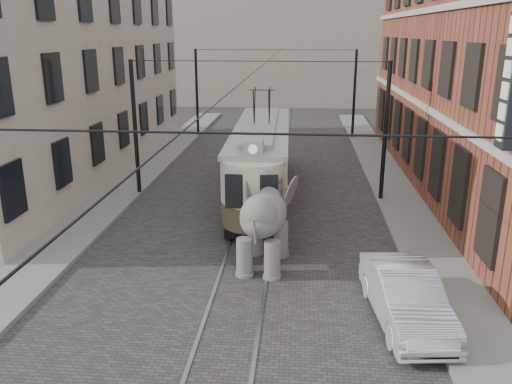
{
  "coord_description": "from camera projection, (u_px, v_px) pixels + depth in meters",
  "views": [
    {
      "loc": [
        1.64,
        -16.24,
        7.14
      ],
      "look_at": [
        0.23,
        0.09,
        2.1
      ],
      "focal_mm": 36.79,
      "sensor_mm": 36.0,
      "label": 1
    }
  ],
  "objects": [
    {
      "name": "stucco_building",
      "position": [
        53.0,
        75.0,
        26.65
      ],
      "size": [
        7.0,
        24.0,
        10.0
      ],
      "primitive_type": "cube",
      "color": "gray",
      "rests_on": "ground"
    },
    {
      "name": "parked_car",
      "position": [
        406.0,
        296.0,
        13.27
      ],
      "size": [
        1.98,
        4.42,
        1.41
      ],
      "primitive_type": "imported",
      "rotation": [
        0.0,
        0.0,
        0.11
      ],
      "color": "#A0A1A5",
      "rests_on": "ground"
    },
    {
      "name": "ground",
      "position": [
        249.0,
        252.0,
        17.69
      ],
      "size": [
        120.0,
        120.0,
        0.0
      ],
      "primitive_type": "plane",
      "color": "#403E3B"
    },
    {
      "name": "elephant",
      "position": [
        264.0,
        226.0,
        16.34
      ],
      "size": [
        2.86,
        4.56,
        2.64
      ],
      "primitive_type": null,
      "rotation": [
        0.0,
        0.0,
        -0.12
      ],
      "color": "slate",
      "rests_on": "ground"
    },
    {
      "name": "sidewalk_right",
      "position": [
        431.0,
        256.0,
        17.18
      ],
      "size": [
        2.0,
        60.0,
        0.15
      ],
      "primitive_type": "cube",
      "color": "slate",
      "rests_on": "ground"
    },
    {
      "name": "brick_building",
      "position": [
        511.0,
        58.0,
        23.6
      ],
      "size": [
        8.0,
        26.0,
        12.0
      ],
      "primitive_type": "cube",
      "color": "brown",
      "rests_on": "ground"
    },
    {
      "name": "sidewalk_left",
      "position": [
        63.0,
        244.0,
        18.21
      ],
      "size": [
        2.0,
        60.0,
        0.15
      ],
      "primitive_type": "cube",
      "color": "slate",
      "rests_on": "ground"
    },
    {
      "name": "tram_rails",
      "position": [
        249.0,
        252.0,
        17.69
      ],
      "size": [
        1.54,
        80.0,
        0.02
      ],
      "primitive_type": null,
      "color": "slate",
      "rests_on": "ground"
    },
    {
      "name": "tram",
      "position": [
        262.0,
        142.0,
        23.51
      ],
      "size": [
        2.74,
        11.98,
        4.73
      ],
      "primitive_type": null,
      "rotation": [
        0.0,
        0.0,
        0.02
      ],
      "color": "beige",
      "rests_on": "ground"
    },
    {
      "name": "catenary",
      "position": [
        256.0,
        136.0,
        21.59
      ],
      "size": [
        11.0,
        30.2,
        6.0
      ],
      "primitive_type": null,
      "color": "black",
      "rests_on": "ground"
    },
    {
      "name": "distant_block",
      "position": [
        287.0,
        33.0,
        53.73
      ],
      "size": [
        28.0,
        10.0,
        14.0
      ],
      "primitive_type": "cube",
      "color": "gray",
      "rests_on": "ground"
    }
  ]
}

